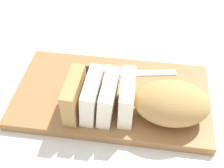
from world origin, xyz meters
TOP-DOWN VIEW (x-y plane):
  - ground_plane at (0.00, 0.00)m, footprint 3.00×3.00m
  - cutting_board at (0.00, 0.00)m, footprint 0.48×0.27m
  - bread_loaf at (-0.07, 0.05)m, footprint 0.32×0.13m
  - bread_knife at (0.03, -0.06)m, footprint 0.24×0.06m
  - crumb_near_knife at (-0.03, 0.02)m, footprint 0.00×0.00m
  - crumb_near_loaf at (-0.01, -0.04)m, footprint 0.01×0.01m
  - crumb_stray_left at (0.01, 0.04)m, footprint 0.00×0.00m
  - crumb_stray_right at (0.04, 0.04)m, footprint 0.00×0.00m

SIDE VIEW (x-z plane):
  - ground_plane at x=0.00m, z-range 0.00..0.00m
  - cutting_board at x=0.00m, z-range 0.00..0.02m
  - crumb_near_knife at x=-0.03m, z-range 0.02..0.03m
  - crumb_stray_left at x=0.01m, z-range 0.02..0.03m
  - crumb_stray_right at x=0.04m, z-range 0.02..0.03m
  - crumb_near_loaf at x=-0.01m, z-range 0.02..0.03m
  - bread_knife at x=0.03m, z-range 0.02..0.05m
  - bread_loaf at x=-0.07m, z-range 0.02..0.11m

